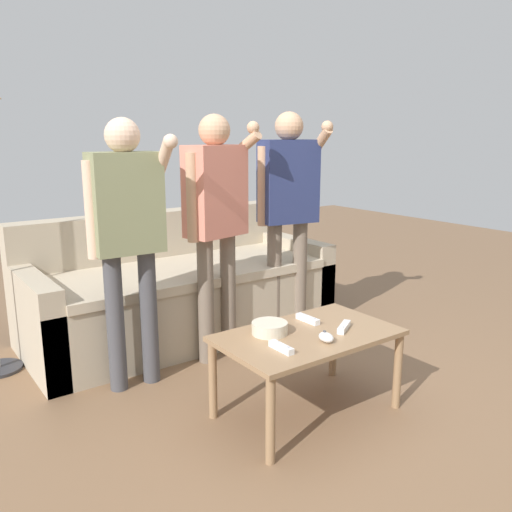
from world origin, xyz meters
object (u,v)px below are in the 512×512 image
object	(u,v)px
player_left	(127,223)
game_remote_wand_far	(308,319)
player_right	(288,198)
player_center	(216,209)
game_remote_wand_spare	(344,327)
game_remote_nunchuk	(326,337)
couch	(179,292)
snack_bowl	(270,328)
game_remote_wand_near	(281,347)
coffee_table	(308,344)

from	to	relation	value
player_left	game_remote_wand_far	xyz separation A→B (m)	(0.71, -0.69, -0.50)
player_right	game_remote_wand_far	distance (m)	1.12
player_center	game_remote_wand_spare	world-z (taller)	player_center
game_remote_nunchuk	player_left	bearing A→B (deg)	121.63
player_left	player_right	xyz separation A→B (m)	(1.24, 0.13, 0.04)
couch	player_right	xyz separation A→B (m)	(0.63, -0.47, 0.69)
couch	game_remote_nunchuk	xyz separation A→B (m)	(-0.02, -1.57, 0.16)
player_center	player_left	bearing A→B (deg)	-173.95
player_left	couch	bearing A→B (deg)	44.79
snack_bowl	game_remote_wand_far	xyz separation A→B (m)	(0.27, 0.02, -0.01)
snack_bowl	game_remote_wand_far	size ratio (longest dim) A/B	1.17
snack_bowl	game_remote_wand_near	world-z (taller)	snack_bowl
game_remote_nunchuk	player_right	size ratio (longest dim) A/B	0.06
game_remote_nunchuk	player_center	xyz separation A→B (m)	(0.01, 1.02, 0.51)
snack_bowl	game_remote_nunchuk	distance (m)	0.29
snack_bowl	game_remote_wand_near	bearing A→B (deg)	-113.09
couch	player_center	world-z (taller)	player_center
player_left	game_remote_nunchuk	bearing A→B (deg)	-58.37
couch	game_remote_wand_far	world-z (taller)	couch
player_right	game_remote_wand_spare	distance (m)	1.25
snack_bowl	game_remote_wand_near	size ratio (longest dim) A/B	1.22
player_left	game_remote_wand_spare	bearing A→B (deg)	-48.90
coffee_table	game_remote_wand_spare	xyz separation A→B (m)	(0.18, -0.07, 0.07)
game_remote_wand_near	game_remote_wand_spare	world-z (taller)	same
player_left	game_remote_wand_near	distance (m)	1.10
snack_bowl	game_remote_wand_far	world-z (taller)	snack_bowl
coffee_table	player_center	bearing A→B (deg)	89.45
player_right	game_remote_wand_spare	bearing A→B (deg)	-114.09
game_remote_nunchuk	game_remote_wand_far	distance (m)	0.29
game_remote_wand_near	game_remote_wand_far	xyz separation A→B (m)	(0.36, 0.22, -0.00)
couch	player_center	distance (m)	0.86
game_remote_wand_spare	coffee_table	bearing A→B (deg)	158.05
couch	player_right	size ratio (longest dim) A/B	1.37
game_remote_nunchuk	player_right	bearing A→B (deg)	59.35
game_remote_wand_far	player_right	bearing A→B (deg)	57.24
couch	coffee_table	size ratio (longest dim) A/B	2.38
game_remote_nunchuk	player_left	distance (m)	1.23
couch	game_remote_wand_near	world-z (taller)	couch
player_left	game_remote_wand_far	size ratio (longest dim) A/B	9.73
coffee_table	snack_bowl	world-z (taller)	snack_bowl
player_center	player_right	world-z (taller)	player_right
player_center	game_remote_wand_far	xyz separation A→B (m)	(0.10, -0.76, -0.52)
player_center	game_remote_wand_far	distance (m)	0.92
player_center	game_remote_wand_near	size ratio (longest dim) A/B	10.35
game_remote_wand_far	player_center	bearing A→B (deg)	97.66
snack_bowl	game_remote_wand_spare	bearing A→B (deg)	-27.97
player_left	player_center	size ratio (longest dim) A/B	0.98
player_left	game_remote_wand_far	bearing A→B (deg)	-44.41
game_remote_wand_far	game_remote_wand_spare	size ratio (longest dim) A/B	1.04
coffee_table	couch	bearing A→B (deg)	89.46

